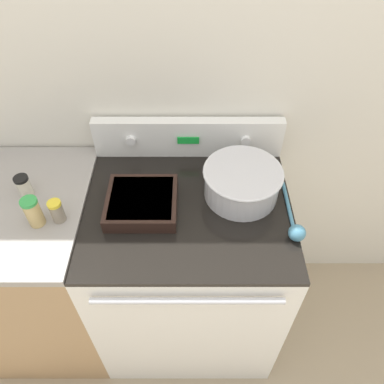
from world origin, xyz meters
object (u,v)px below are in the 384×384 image
spice_jar_yellow_cap (56,212)px  spice_jar_black_cap (23,187)px  mixing_bowl (241,181)px  spice_jar_green_cap (32,212)px  ladle (294,228)px  casserole_dish (141,202)px

spice_jar_yellow_cap → spice_jar_black_cap: 0.20m
mixing_bowl → spice_jar_black_cap: bearing=-178.9°
mixing_bowl → spice_jar_yellow_cap: size_ratio=3.29×
spice_jar_green_cap → spice_jar_black_cap: spice_jar_green_cap is taller
ladle → spice_jar_green_cap: (-0.92, 0.04, 0.05)m
ladle → spice_jar_black_cap: spice_jar_black_cap is taller
casserole_dish → ladle: (0.55, -0.12, -0.01)m
casserole_dish → spice_jar_yellow_cap: size_ratio=2.86×
spice_jar_yellow_cap → spice_jar_green_cap: spice_jar_green_cap is taller
mixing_bowl → spice_jar_green_cap: 0.76m
ladle → mixing_bowl: bearing=132.9°
mixing_bowl → spice_jar_black_cap: (-0.83, -0.02, -0.01)m
mixing_bowl → casserole_dish: (-0.38, -0.07, -0.04)m
casserole_dish → spice_jar_black_cap: size_ratio=2.79×
casserole_dish → spice_jar_yellow_cap: spice_jar_yellow_cap is taller
spice_jar_black_cap → ladle: bearing=-9.8°
spice_jar_yellow_cap → spice_jar_black_cap: size_ratio=0.98×
casserole_dish → spice_jar_yellow_cap: 0.30m
ladle → spice_jar_green_cap: size_ratio=2.49×
ladle → spice_jar_yellow_cap: spice_jar_yellow_cap is taller
spice_jar_green_cap → spice_jar_black_cap: (-0.08, 0.14, -0.01)m
casserole_dish → spice_jar_green_cap: (-0.37, -0.08, 0.04)m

